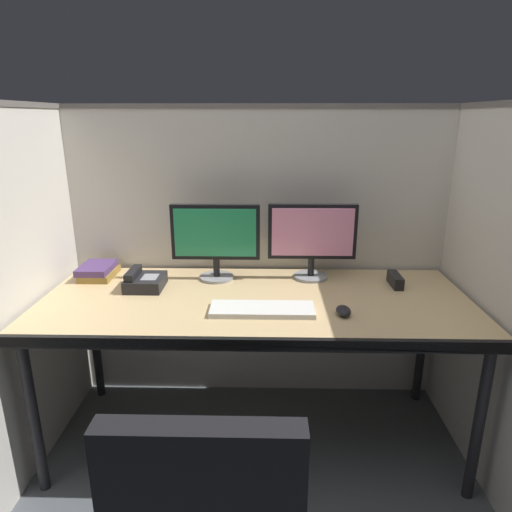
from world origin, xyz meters
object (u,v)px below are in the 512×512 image
at_px(desk, 256,309).
at_px(book_stack, 98,271).
at_px(monitor_left, 216,237).
at_px(computer_mouse, 343,311).
at_px(monitor_right, 312,236).
at_px(keyboard_main, 262,309).
at_px(red_stapler, 395,280).
at_px(desk_phone, 144,281).

relative_size(desk, book_stack, 9.03).
distance_m(monitor_left, computer_mouse, 0.73).
bearing_deg(monitor_right, computer_mouse, -78.04).
xyz_separation_m(keyboard_main, computer_mouse, (0.33, -0.02, 0.01)).
height_order(monitor_left, computer_mouse, monitor_left).
distance_m(desk, book_stack, 0.85).
xyz_separation_m(monitor_left, red_stapler, (0.86, -0.07, -0.19)).
distance_m(computer_mouse, desk_phone, 0.93).
height_order(monitor_left, red_stapler, monitor_left).
bearing_deg(monitor_left, keyboard_main, -59.65).
distance_m(monitor_left, monitor_right, 0.47).
distance_m(computer_mouse, red_stapler, 0.45).
bearing_deg(computer_mouse, desk_phone, 162.52).
xyz_separation_m(monitor_right, book_stack, (-1.07, -0.01, -0.18)).
height_order(computer_mouse, book_stack, book_stack).
bearing_deg(desk_phone, desk, -13.02).
height_order(monitor_left, desk_phone, monitor_left).
distance_m(desk, desk_phone, 0.55).
height_order(monitor_right, red_stapler, monitor_right).
distance_m(desk, computer_mouse, 0.40).
distance_m(monitor_right, book_stack, 1.08).
distance_m(desk, monitor_left, 0.42).
relative_size(keyboard_main, red_stapler, 2.87).
bearing_deg(red_stapler, computer_mouse, -131.48).
bearing_deg(monitor_right, monitor_left, -177.32).
bearing_deg(desk_phone, keyboard_main, -24.99).
xyz_separation_m(monitor_left, book_stack, (-0.60, 0.01, -0.18)).
distance_m(monitor_right, desk_phone, 0.83).
distance_m(monitor_right, computer_mouse, 0.49).
xyz_separation_m(monitor_right, computer_mouse, (0.09, -0.44, -0.20)).
relative_size(monitor_right, computer_mouse, 4.48).
bearing_deg(book_stack, keyboard_main, -26.07).
bearing_deg(red_stapler, desk, -164.59).
relative_size(monitor_left, red_stapler, 2.87).
distance_m(monitor_left, keyboard_main, 0.50).
xyz_separation_m(desk, computer_mouse, (0.36, -0.16, 0.07)).
height_order(computer_mouse, red_stapler, red_stapler).
bearing_deg(computer_mouse, desk, 156.40).
bearing_deg(book_stack, red_stapler, -3.33).
bearing_deg(keyboard_main, monitor_left, 120.35).
distance_m(monitor_right, red_stapler, 0.45).
xyz_separation_m(desk, book_stack, (-0.80, 0.27, 0.08)).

